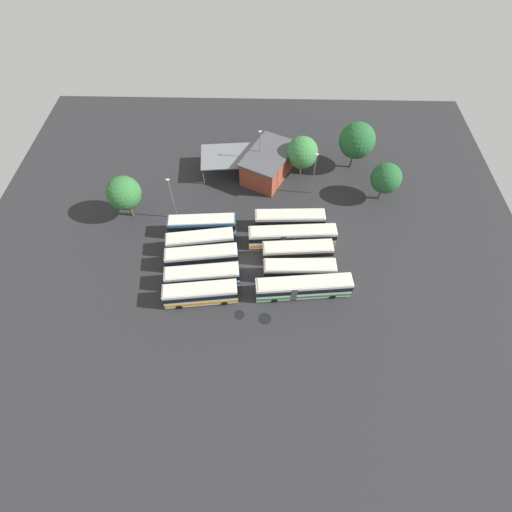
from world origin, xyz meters
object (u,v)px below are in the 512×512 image
at_px(bus_row0_slot3, 201,242).
at_px(depot_building, 268,164).
at_px(bus_row1_slot0, 303,287).
at_px(bus_row1_slot2, 297,252).
at_px(lamp_post_mid_lot, 260,151).
at_px(tree_west_edge, 386,178).
at_px(bus_row1_slot3, 292,236).
at_px(tree_north_edge, 124,193).
at_px(bus_row0_slot2, 202,257).
at_px(lamp_post_by_building, 172,198).
at_px(bus_row1_slot4, 290,220).
at_px(lamp_post_far_corner, 314,173).
at_px(bus_row0_slot4, 202,225).
at_px(maintenance_shelter, 229,156).
at_px(tree_northeast, 302,153).
at_px(bus_row0_slot1, 203,276).
at_px(bus_row0_slot0, 201,294).
at_px(tree_south_edge, 357,140).
at_px(bus_row1_slot1, 299,270).

distance_m(bus_row0_slot3, depot_building, 21.43).
relative_size(bus_row1_slot0, bus_row1_slot2, 1.29).
relative_size(lamp_post_mid_lot, tree_west_edge, 1.25).
height_order(bus_row1_slot3, lamp_post_mid_lot, lamp_post_mid_lot).
xyz_separation_m(bus_row1_slot2, tree_north_edge, (-29.06, 8.83, 3.64)).
xyz_separation_m(bus_row0_slot2, bus_row1_slot2, (15.23, 1.44, -0.00)).
bearing_deg(lamp_post_by_building, depot_building, 35.51).
height_order(bus_row0_slot2, bus_row1_slot4, same).
xyz_separation_m(depot_building, lamp_post_far_corner, (8.07, -4.83, 2.34)).
height_order(lamp_post_mid_lot, lamp_post_far_corner, lamp_post_mid_lot).
distance_m(bus_row1_slot2, lamp_post_mid_lot, 21.70).
distance_m(bus_row0_slot3, bus_row1_slot4, 15.58).
bearing_deg(bus_row1_slot3, bus_row1_slot2, -76.25).
xyz_separation_m(bus_row0_slot3, depot_building, (11.04, 18.36, 0.74)).
height_order(bus_row0_slot4, tree_west_edge, tree_west_edge).
distance_m(bus_row0_slot3, maintenance_shelter, 19.64).
bearing_deg(maintenance_shelter, depot_building, -6.75).
distance_m(bus_row1_slot2, tree_north_edge, 30.59).
bearing_deg(tree_north_edge, tree_northeast, 20.86).
distance_m(bus_row1_slot0, tree_northeast, 27.28).
relative_size(bus_row0_slot1, lamp_post_by_building, 1.26).
height_order(maintenance_shelter, tree_west_edge, tree_west_edge).
bearing_deg(bus_row1_slot2, lamp_post_far_corner, 77.75).
bearing_deg(bus_row0_slot4, bus_row0_slot3, -88.88).
xyz_separation_m(depot_building, lamp_post_mid_lot, (-1.61, 0.43, 2.61)).
xyz_separation_m(bus_row0_slot0, tree_south_edge, (26.33, 30.72, 4.42)).
xyz_separation_m(bus_row0_slot4, maintenance_shelter, (3.57, 15.78, 1.67)).
bearing_deg(lamp_post_mid_lot, tree_south_edge, 6.88).
distance_m(tree_northeast, tree_south_edge, 10.49).
bearing_deg(bus_row0_slot1, maintenance_shelter, 84.63).
bearing_deg(lamp_post_far_corner, bus_row0_slot2, -138.07).
xyz_separation_m(bus_row0_slot0, tree_west_edge, (30.55, 22.16, 3.10)).
distance_m(bus_row1_slot4, lamp_post_mid_lot, 15.18).
xyz_separation_m(bus_row0_slot4, bus_row1_slot0, (16.48, -11.77, 0.00)).
xyz_separation_m(bus_row0_slot2, bus_row0_slot3, (-0.58, 3.12, -0.00)).
relative_size(bus_row0_slot0, bus_row1_slot0, 0.76).
bearing_deg(bus_row0_slot3, lamp_post_far_corner, 35.29).
height_order(depot_building, lamp_post_mid_lot, lamp_post_mid_lot).
bearing_deg(bus_row1_slot1, tree_west_edge, 48.31).
xyz_separation_m(bus_row1_slot4, lamp_post_mid_lot, (-5.33, 13.82, 3.35)).
relative_size(bus_row0_slot1, lamp_post_mid_lot, 1.19).
distance_m(bus_row0_slot0, bus_row1_slot0, 15.38).
relative_size(lamp_post_by_building, tree_northeast, 1.13).
bearing_deg(bus_row0_slot2, bus_row0_slot4, 95.58).
height_order(bus_row0_slot0, bus_row0_slot1, same).
bearing_deg(bus_row0_slot3, bus_row0_slot4, 91.12).
height_order(bus_row0_slot3, bus_row1_slot2, same).
xyz_separation_m(bus_row1_slot1, tree_south_edge, (11.46, 26.17, 4.42)).
height_order(bus_row1_slot3, tree_north_edge, tree_north_edge).
xyz_separation_m(bus_row1_slot4, tree_northeast, (2.49, 13.80, 3.22)).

